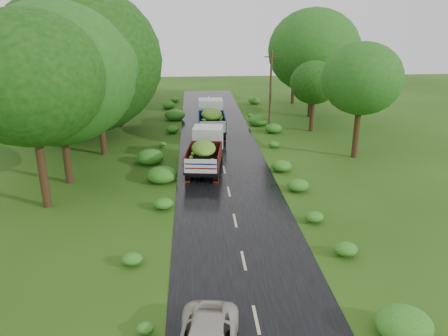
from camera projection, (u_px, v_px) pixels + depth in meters
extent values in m
plane|color=#1F440E|center=(244.00, 261.00, 19.54)|extent=(120.00, 120.00, 0.00)
cube|color=black|center=(233.00, 212.00, 24.23)|extent=(6.50, 80.00, 0.02)
cube|color=#BFB78C|center=(256.00, 319.00, 15.77)|extent=(0.12, 1.60, 0.00)
cube|color=#BFB78C|center=(244.00, 260.00, 19.53)|extent=(0.12, 1.60, 0.00)
cube|color=#BFB78C|center=(235.00, 220.00, 23.29)|extent=(0.12, 1.60, 0.00)
cube|color=#BFB78C|center=(229.00, 191.00, 27.04)|extent=(0.12, 1.60, 0.00)
cube|color=#BFB78C|center=(224.00, 170.00, 30.80)|extent=(0.12, 1.60, 0.00)
cube|color=#BFB78C|center=(221.00, 152.00, 34.56)|extent=(0.12, 1.60, 0.00)
cube|color=#BFB78C|center=(218.00, 139.00, 38.32)|extent=(0.12, 1.60, 0.00)
cube|color=#BFB78C|center=(215.00, 127.00, 42.07)|extent=(0.12, 1.60, 0.00)
cube|color=#BFB78C|center=(213.00, 118.00, 45.83)|extent=(0.12, 1.60, 0.00)
cube|color=#BFB78C|center=(211.00, 110.00, 49.59)|extent=(0.12, 1.60, 0.00)
cube|color=#BFB78C|center=(210.00, 103.00, 53.34)|extent=(0.12, 1.60, 0.00)
cube|color=#BFB78C|center=(209.00, 97.00, 57.10)|extent=(0.12, 1.60, 0.00)
cube|color=black|center=(205.00, 162.00, 30.53)|extent=(2.36, 5.60, 0.27)
cylinder|color=black|center=(196.00, 155.00, 32.49)|extent=(0.39, 0.99, 0.96)
cylinder|color=black|center=(221.00, 155.00, 32.38)|extent=(0.39, 0.99, 0.96)
cylinder|color=black|center=(190.00, 169.00, 29.47)|extent=(0.39, 0.99, 0.96)
cylinder|color=black|center=(217.00, 170.00, 29.36)|extent=(0.39, 0.99, 0.96)
cylinder|color=black|center=(188.00, 175.00, 28.54)|extent=(0.39, 0.99, 0.96)
cylinder|color=black|center=(216.00, 175.00, 28.44)|extent=(0.39, 0.99, 0.96)
cube|color=maroon|center=(187.00, 179.00, 28.30)|extent=(0.33, 0.08, 0.43)
cube|color=maroon|center=(216.00, 180.00, 28.20)|extent=(0.33, 0.08, 0.43)
cube|color=silver|center=(208.00, 139.00, 32.22)|extent=(2.35, 2.10, 1.83)
cube|color=black|center=(204.00, 164.00, 29.50)|extent=(2.74, 4.40, 0.15)
cube|color=#4E0F0D|center=(188.00, 156.00, 29.38)|extent=(0.62, 4.12, 0.92)
cube|color=#4E0F0D|center=(220.00, 156.00, 29.27)|extent=(0.62, 4.12, 0.92)
cube|color=#4E0F0D|center=(207.00, 147.00, 31.24)|extent=(2.21, 0.37, 0.92)
cube|color=silver|center=(200.00, 166.00, 27.41)|extent=(2.21, 0.37, 0.92)
ellipsoid|color=#3D7D16|center=(204.00, 148.00, 29.13)|extent=(2.30, 3.70, 0.96)
cube|color=black|center=(212.00, 127.00, 39.74)|extent=(1.84, 5.78, 0.29)
cylinder|color=black|center=(201.00, 123.00, 41.70)|extent=(0.30, 1.03, 1.02)
cylinder|color=black|center=(221.00, 123.00, 41.81)|extent=(0.30, 1.03, 1.02)
cylinder|color=black|center=(201.00, 132.00, 38.51)|extent=(0.30, 1.03, 1.02)
cylinder|color=black|center=(223.00, 132.00, 38.62)|extent=(0.30, 1.03, 1.02)
cylinder|color=black|center=(201.00, 135.00, 37.52)|extent=(0.30, 1.03, 1.02)
cylinder|color=black|center=(224.00, 135.00, 37.63)|extent=(0.30, 1.03, 1.02)
cube|color=maroon|center=(201.00, 139.00, 37.27)|extent=(0.35, 0.05, 0.46)
cube|color=maroon|center=(224.00, 139.00, 37.38)|extent=(0.35, 0.05, 0.46)
cube|color=silver|center=(211.00, 109.00, 41.52)|extent=(2.28, 1.97, 1.94)
cube|color=black|center=(212.00, 127.00, 38.66)|extent=(2.41, 4.43, 0.16)
cube|color=navy|center=(199.00, 121.00, 38.40)|extent=(0.14, 4.39, 0.97)
cube|color=navy|center=(225.00, 121.00, 38.53)|extent=(0.14, 4.39, 0.97)
cube|color=navy|center=(211.00, 116.00, 40.49)|extent=(2.35, 0.11, 0.97)
cube|color=silver|center=(213.00, 127.00, 36.44)|extent=(2.35, 0.11, 0.97)
ellipsoid|color=#3D7D16|center=(212.00, 114.00, 38.26)|extent=(2.03, 3.72, 1.02)
cylinder|color=#382616|center=(270.00, 92.00, 39.35)|extent=(0.25, 0.25, 7.35)
cube|color=#382616|center=(272.00, 57.00, 38.29)|extent=(1.26, 0.43, 0.09)
cylinder|color=black|center=(38.00, 137.00, 23.65)|extent=(0.48, 0.48, 8.27)
ellipsoid|color=#0C3F0C|center=(29.00, 78.00, 22.59)|extent=(3.98, 3.98, 3.58)
cylinder|color=black|center=(62.00, 123.00, 27.22)|extent=(0.47, 0.47, 7.96)
ellipsoid|color=#0C3F0C|center=(56.00, 74.00, 26.21)|extent=(4.38, 4.38, 3.94)
cylinder|color=black|center=(100.00, 105.00, 32.92)|extent=(0.47, 0.47, 7.73)
ellipsoid|color=#0C3F0C|center=(96.00, 66.00, 31.93)|extent=(3.52, 3.52, 3.17)
cylinder|color=black|center=(83.00, 94.00, 37.87)|extent=(0.46, 0.46, 7.56)
ellipsoid|color=#0C3F0C|center=(79.00, 60.00, 36.90)|extent=(5.29, 5.29, 4.76)
cylinder|color=black|center=(120.00, 89.00, 41.18)|extent=(0.46, 0.46, 7.32)
ellipsoid|color=#0C3F0C|center=(117.00, 59.00, 40.24)|extent=(3.90, 3.90, 3.51)
cylinder|color=black|center=(103.00, 73.00, 46.36)|extent=(0.49, 0.49, 8.82)
ellipsoid|color=#0C3F0C|center=(100.00, 40.00, 45.23)|extent=(4.39, 4.39, 3.95)
cylinder|color=black|center=(124.00, 74.00, 52.28)|extent=(0.45, 0.45, 6.99)
ellipsoid|color=#0C3F0C|center=(122.00, 51.00, 51.39)|extent=(3.73, 3.73, 3.35)
cylinder|color=black|center=(358.00, 114.00, 32.41)|extent=(0.44, 0.44, 6.80)
ellipsoid|color=#205816|center=(362.00, 79.00, 31.54)|extent=(3.42, 3.42, 3.08)
cylinder|color=black|center=(313.00, 104.00, 40.07)|extent=(0.40, 0.40, 5.13)
ellipsoid|color=#205816|center=(314.00, 82.00, 39.42)|extent=(2.95, 2.95, 2.66)
cylinder|color=black|center=(312.00, 80.00, 45.22)|extent=(0.47, 0.47, 7.76)
ellipsoid|color=#205816|center=(314.00, 51.00, 44.23)|extent=(4.33, 4.33, 3.89)
cylinder|color=black|center=(294.00, 76.00, 52.28)|extent=(0.44, 0.44, 6.50)
ellipsoid|color=#205816|center=(295.00, 55.00, 51.45)|extent=(3.47, 3.47, 3.13)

